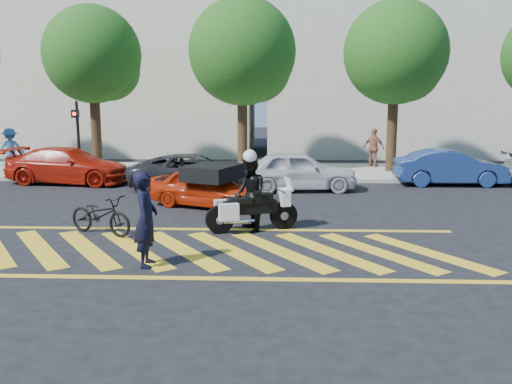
{
  "coord_description": "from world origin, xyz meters",
  "views": [
    {
      "loc": [
        1.51,
        -11.77,
        3.5
      ],
      "look_at": [
        0.99,
        1.64,
        1.05
      ],
      "focal_mm": 38.0,
      "sensor_mm": 36.0,
      "label": 1
    }
  ],
  "objects_px": {
    "officer_bike": "(146,219)",
    "officer_moto": "(250,194)",
    "bicycle": "(101,215)",
    "parked_right": "(450,167)",
    "red_convertible": "(206,187)",
    "parked_left": "(68,166)",
    "police_motorcycle": "(251,209)",
    "parked_mid_left": "(194,172)",
    "parked_mid_right": "(298,171)"
  },
  "relations": [
    {
      "from": "officer_bike",
      "to": "officer_moto",
      "type": "height_order",
      "value": "officer_bike"
    },
    {
      "from": "red_convertible",
      "to": "parked_mid_right",
      "type": "distance_m",
      "value": 4.25
    },
    {
      "from": "officer_bike",
      "to": "officer_moto",
      "type": "xyz_separation_m",
      "value": [
        1.97,
        2.92,
        -0.01
      ]
    },
    {
      "from": "officer_bike",
      "to": "red_convertible",
      "type": "bearing_deg",
      "value": -7.87
    },
    {
      "from": "bicycle",
      "to": "parked_left",
      "type": "xyz_separation_m",
      "value": [
        -3.78,
        7.73,
        0.21
      ]
    },
    {
      "from": "red_convertible",
      "to": "parked_left",
      "type": "height_order",
      "value": "parked_left"
    },
    {
      "from": "police_motorcycle",
      "to": "parked_mid_right",
      "type": "relative_size",
      "value": 0.55
    },
    {
      "from": "bicycle",
      "to": "police_motorcycle",
      "type": "bearing_deg",
      "value": -57.35
    },
    {
      "from": "officer_bike",
      "to": "police_motorcycle",
      "type": "height_order",
      "value": "officer_bike"
    },
    {
      "from": "parked_mid_left",
      "to": "parked_mid_right",
      "type": "distance_m",
      "value": 3.82
    },
    {
      "from": "officer_bike",
      "to": "parked_mid_right",
      "type": "bearing_deg",
      "value": -24.53
    },
    {
      "from": "bicycle",
      "to": "red_convertible",
      "type": "relative_size",
      "value": 0.53
    },
    {
      "from": "officer_moto",
      "to": "red_convertible",
      "type": "relative_size",
      "value": 0.54
    },
    {
      "from": "officer_bike",
      "to": "parked_left",
      "type": "xyz_separation_m",
      "value": [
        -5.54,
        10.17,
        -0.28
      ]
    },
    {
      "from": "bicycle",
      "to": "parked_mid_left",
      "type": "distance_m",
      "value": 6.65
    },
    {
      "from": "parked_left",
      "to": "parked_mid_right",
      "type": "xyz_separation_m",
      "value": [
        8.96,
        -1.22,
        0.02
      ]
    },
    {
      "from": "officer_bike",
      "to": "bicycle",
      "type": "distance_m",
      "value": 3.05
    },
    {
      "from": "officer_bike",
      "to": "parked_right",
      "type": "distance_m",
      "value": 13.95
    },
    {
      "from": "officer_moto",
      "to": "parked_left",
      "type": "relative_size",
      "value": 0.4
    },
    {
      "from": "bicycle",
      "to": "red_convertible",
      "type": "xyz_separation_m",
      "value": [
        2.2,
        3.48,
        0.11
      ]
    },
    {
      "from": "officer_moto",
      "to": "parked_mid_right",
      "type": "xyz_separation_m",
      "value": [
        1.45,
        6.03,
        -0.25
      ]
    },
    {
      "from": "red_convertible",
      "to": "parked_left",
      "type": "relative_size",
      "value": 0.74
    },
    {
      "from": "officer_bike",
      "to": "red_convertible",
      "type": "height_order",
      "value": "officer_bike"
    },
    {
      "from": "police_motorcycle",
      "to": "parked_left",
      "type": "relative_size",
      "value": 0.48
    },
    {
      "from": "police_motorcycle",
      "to": "parked_left",
      "type": "xyz_separation_m",
      "value": [
        -7.53,
        7.26,
        0.12
      ]
    },
    {
      "from": "police_motorcycle",
      "to": "parked_mid_right",
      "type": "distance_m",
      "value": 6.21
    },
    {
      "from": "officer_moto",
      "to": "bicycle",
      "type": "bearing_deg",
      "value": -100.72
    },
    {
      "from": "officer_bike",
      "to": "parked_mid_left",
      "type": "xyz_separation_m",
      "value": [
        -0.4,
        8.95,
        -0.33
      ]
    },
    {
      "from": "bicycle",
      "to": "red_convertible",
      "type": "distance_m",
      "value": 4.12
    },
    {
      "from": "parked_mid_right",
      "to": "officer_moto",
      "type": "bearing_deg",
      "value": 162.7
    },
    {
      "from": "officer_moto",
      "to": "parked_right",
      "type": "relative_size",
      "value": 0.47
    },
    {
      "from": "police_motorcycle",
      "to": "officer_moto",
      "type": "xyz_separation_m",
      "value": [
        -0.02,
        0.01,
        0.39
      ]
    },
    {
      "from": "bicycle",
      "to": "officer_moto",
      "type": "distance_m",
      "value": 3.79
    },
    {
      "from": "bicycle",
      "to": "police_motorcycle",
      "type": "height_order",
      "value": "police_motorcycle"
    },
    {
      "from": "officer_bike",
      "to": "parked_mid_right",
      "type": "height_order",
      "value": "officer_bike"
    },
    {
      "from": "police_motorcycle",
      "to": "red_convertible",
      "type": "height_order",
      "value": "red_convertible"
    },
    {
      "from": "parked_mid_left",
      "to": "parked_right",
      "type": "relative_size",
      "value": 1.13
    },
    {
      "from": "parked_right",
      "to": "parked_mid_left",
      "type": "bearing_deg",
      "value": 97.77
    },
    {
      "from": "parked_right",
      "to": "red_convertible",
      "type": "bearing_deg",
      "value": 115.99
    },
    {
      "from": "police_motorcycle",
      "to": "officer_moto",
      "type": "bearing_deg",
      "value": 128.46
    },
    {
      "from": "officer_bike",
      "to": "parked_mid_right",
      "type": "distance_m",
      "value": 9.59
    },
    {
      "from": "parked_left",
      "to": "parked_mid_left",
      "type": "distance_m",
      "value": 5.28
    },
    {
      "from": "police_motorcycle",
      "to": "parked_right",
      "type": "xyz_separation_m",
      "value": [
        7.35,
        7.44,
        0.1
      ]
    },
    {
      "from": "officer_moto",
      "to": "red_convertible",
      "type": "height_order",
      "value": "officer_moto"
    },
    {
      "from": "bicycle",
      "to": "parked_right",
      "type": "bearing_deg",
      "value": -28.94
    },
    {
      "from": "officer_moto",
      "to": "parked_mid_left",
      "type": "distance_m",
      "value": 6.49
    },
    {
      "from": "bicycle",
      "to": "officer_moto",
      "type": "xyz_separation_m",
      "value": [
        3.73,
        0.47,
        0.47
      ]
    },
    {
      "from": "police_motorcycle",
      "to": "red_convertible",
      "type": "relative_size",
      "value": 0.66
    },
    {
      "from": "bicycle",
      "to": "parked_right",
      "type": "xyz_separation_m",
      "value": [
        11.1,
        7.9,
        0.19
      ]
    },
    {
      "from": "bicycle",
      "to": "parked_right",
      "type": "distance_m",
      "value": 13.63
    }
  ]
}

